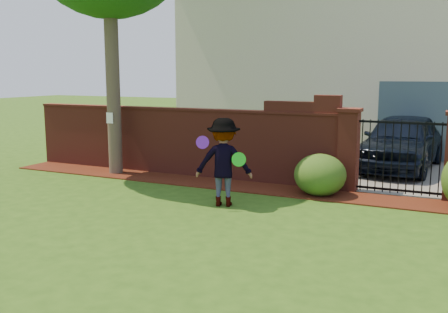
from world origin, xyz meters
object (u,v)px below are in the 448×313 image
at_px(car, 399,142).
at_px(frisbee_green, 239,159).
at_px(man, 223,162).
at_px(frisbee_purple, 203,142).

bearing_deg(car, frisbee_green, -108.60).
xyz_separation_m(man, frisbee_purple, (-0.28, -0.34, 0.43)).
bearing_deg(frisbee_purple, frisbee_green, 26.03).
distance_m(car, man, 6.13).
bearing_deg(frisbee_purple, car, 62.19).
bearing_deg(car, man, -111.73).
distance_m(car, frisbee_green, 6.01).
relative_size(car, frisbee_purple, 17.74).
bearing_deg(frisbee_purple, man, 50.31).
xyz_separation_m(man, frisbee_green, (0.35, -0.03, 0.09)).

